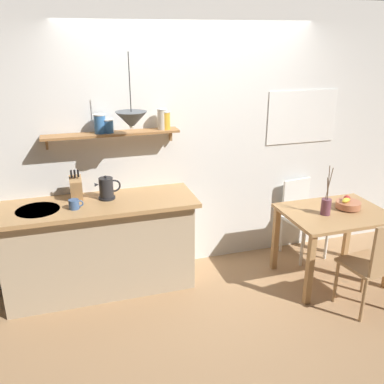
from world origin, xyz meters
name	(u,v)px	position (x,y,z in m)	size (l,w,h in m)	color
ground_plane	(209,289)	(0.00, 0.00, 0.00)	(14.00, 14.00, 0.00)	#A87F56
back_wall	(209,140)	(0.20, 0.65, 1.35)	(6.80, 0.11, 2.70)	white
kitchen_counter	(100,246)	(-1.00, 0.32, 0.47)	(1.83, 0.63, 0.93)	tan
wall_shelf	(125,127)	(-0.67, 0.49, 1.57)	(1.26, 0.20, 0.33)	#9E6B3D
dining_table	(334,222)	(1.25, -0.16, 0.63)	(1.00, 0.76, 0.74)	tan
dining_chair_near	(376,261)	(1.27, -0.76, 0.51)	(0.47, 0.45, 0.91)	tan
dining_chair_far	(301,214)	(1.24, 0.41, 0.48)	(0.46, 0.48, 0.85)	white
fruit_bowl	(348,204)	(1.41, -0.13, 0.79)	(0.24, 0.24, 0.13)	#BC704C
twig_vase	(326,206)	(1.11, -0.18, 0.83)	(0.10, 0.09, 0.49)	brown
electric_kettle	(107,188)	(-0.89, 0.37, 1.03)	(0.24, 0.16, 0.23)	black
knife_block	(76,188)	(-1.16, 0.43, 1.05)	(0.11, 0.19, 0.30)	tan
coffee_mug_by_sink	(74,204)	(-1.20, 0.21, 0.97)	(0.13, 0.09, 0.09)	#3D5B89
pendant_lamp	(132,120)	(-0.65, 0.26, 1.68)	(0.28, 0.28, 0.64)	black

